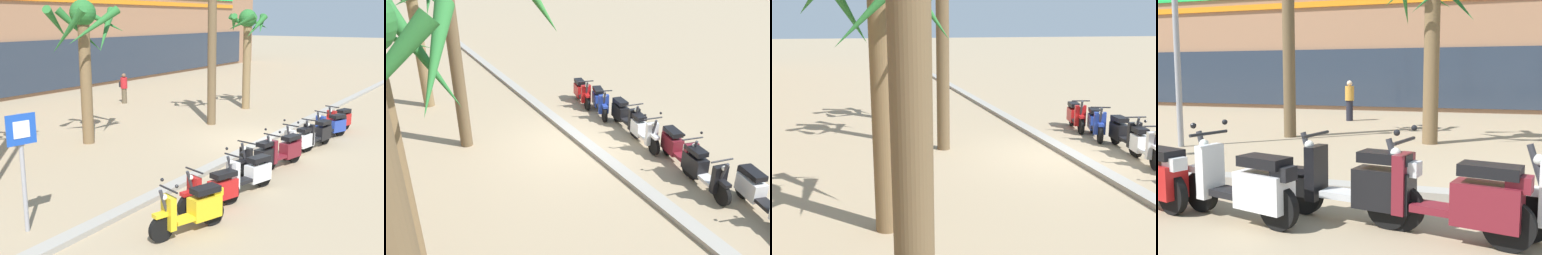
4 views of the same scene
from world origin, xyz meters
TOP-DOWN VIEW (x-y plane):
  - mall_facade_backdrop at (0.45, 20.30)m, footprint 58.38×11.28m
  - scooter_white_lead_nearest at (-4.72, -1.89)m, footprint 1.78×0.76m
  - scooter_black_mid_front at (-3.40, -1.53)m, footprint 1.81×0.66m
  - scooter_maroon_second_in_line at (-2.28, -1.79)m, footprint 1.80×0.72m
  - palm_tree_mid_walkway at (-3.37, 4.86)m, footprint 2.47×2.61m
  - pedestrian_window_shopping at (-7.02, 9.74)m, footprint 0.34×0.34m

SIDE VIEW (x-z plane):
  - scooter_white_lead_nearest at x=-4.72m, z-range -0.14..1.04m
  - scooter_maroon_second_in_line at x=-2.28m, z-range -0.13..1.05m
  - scooter_black_mid_front at x=-3.40m, z-range -0.06..0.99m
  - pedestrian_window_shopping at x=-7.02m, z-range 0.03..1.57m
  - palm_tree_mid_walkway at x=-3.37m, z-range 1.12..5.90m
  - mall_facade_backdrop at x=0.45m, z-range -0.01..11.08m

